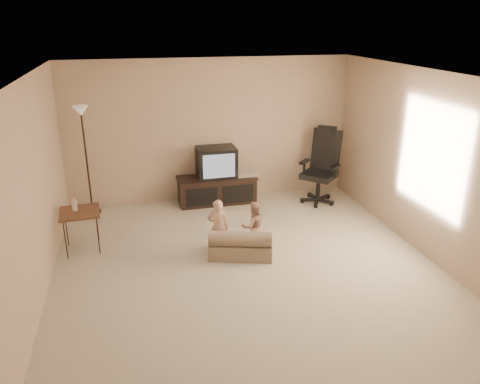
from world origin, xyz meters
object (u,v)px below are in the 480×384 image
Objects in this scene: tv_stand at (217,180)px; office_chair at (321,175)px; toddler_right at (253,226)px; toddler_left at (218,227)px; side_table at (79,212)px; child_sofa at (241,245)px; floor_lamp at (84,136)px.

office_chair is at bearing -12.27° from tv_stand.
toddler_left is at bearing -4.48° from toddler_right.
side_table reaches higher than toddler_right.
tv_stand is 1.77× the size of side_table.
tv_stand is 1.47× the size of child_sofa.
toddler_left is (1.81, -1.95, -0.92)m from floor_lamp.
office_chair is 1.68× the size of side_table.
side_table is at bearing -17.97° from toddler_right.
tv_stand is 1.93m from toddler_right.
child_sofa is 1.31× the size of toddler_right.
toddler_right is (0.22, 0.15, 0.20)m from child_sofa.
child_sofa is at bearing 29.67° from toddler_right.
toddler_left is at bearing -47.11° from floor_lamp.
toddler_right is at bearing -86.26° from tv_stand.
office_chair reaches higher than toddler_right.
toddler_left is 0.51m from toddler_right.
office_chair reaches higher than child_sofa.
floor_lamp reaches higher than side_table.
floor_lamp is 2.46× the size of toddler_right.
child_sofa is at bearing 170.43° from toddler_left.
floor_lamp is (-3.97, 0.39, 0.84)m from office_chair.
office_chair is at bearing 13.76° from side_table.
tv_stand is at bearing 104.99° from child_sofa.
toddler_left is at bearing -17.18° from side_table.
child_sofa is 1.19× the size of toddler_left.
tv_stand reaches higher than child_sofa.
floor_lamp reaches higher than tv_stand.
floor_lamp is at bearing 178.66° from tv_stand.
tv_stand is at bearing -0.53° from floor_lamp.
tv_stand is 1.75× the size of toddler_left.
office_chair is (1.81, -0.37, 0.06)m from tv_stand.
tv_stand is 1.96m from toddler_left.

